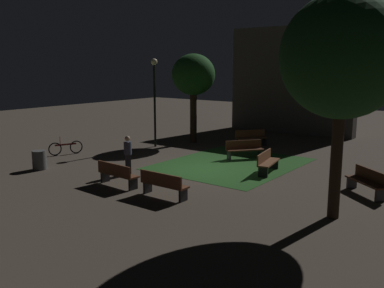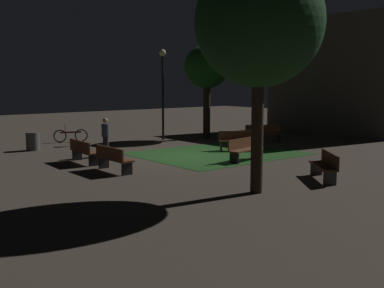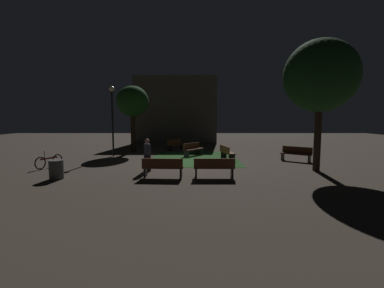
% 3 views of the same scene
% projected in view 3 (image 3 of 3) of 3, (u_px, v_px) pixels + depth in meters
% --- Properties ---
extents(ground_plane, '(60.00, 60.00, 0.00)m').
position_uv_depth(ground_plane, '(189.00, 162.00, 15.82)').
color(ground_plane, '#473D33').
extents(grass_lawn, '(5.49, 6.67, 0.01)m').
position_uv_depth(grass_lawn, '(194.00, 158.00, 17.36)').
color(grass_lawn, '#23511E').
rests_on(grass_lawn, ground).
extents(bench_corner, '(1.83, 0.59, 0.88)m').
position_uv_depth(bench_corner, '(162.00, 167.00, 11.70)').
color(bench_corner, brown).
rests_on(bench_corner, ground).
extents(bench_by_lamp, '(1.80, 0.49, 0.88)m').
position_uv_depth(bench_by_lamp, '(214.00, 167.00, 11.71)').
color(bench_by_lamp, brown).
rests_on(bench_by_lamp, ground).
extents(bench_front_right, '(1.70, 1.51, 0.88)m').
position_uv_depth(bench_front_right, '(296.00, 153.00, 16.25)').
color(bench_front_right, '#422314').
rests_on(bench_front_right, ground).
extents(bench_near_trees, '(1.43, 1.75, 0.88)m').
position_uv_depth(bench_near_trees, '(175.00, 144.00, 21.76)').
color(bench_near_trees, brown).
rests_on(bench_near_trees, ground).
extents(bench_back_row, '(0.82, 1.86, 0.88)m').
position_uv_depth(bench_back_row, '(226.00, 152.00, 16.85)').
color(bench_back_row, brown).
rests_on(bench_back_row, ground).
extents(bench_front_left, '(1.49, 1.71, 0.88)m').
position_uv_depth(bench_front_left, '(192.00, 149.00, 18.62)').
color(bench_front_left, '#422314').
rests_on(bench_front_left, ground).
extents(tree_tall_center, '(3.48, 3.48, 6.41)m').
position_uv_depth(tree_tall_center, '(320.00, 76.00, 12.87)').
color(tree_tall_center, '#2D2116').
rests_on(tree_tall_center, ground).
extents(tree_lawn_side, '(2.45, 2.45, 5.07)m').
position_uv_depth(tree_lawn_side, '(132.00, 102.00, 20.32)').
color(tree_lawn_side, '#2D2116').
rests_on(tree_lawn_side, ground).
extents(lamp_post_near_wall, '(0.36, 0.36, 4.78)m').
position_uv_depth(lamp_post_near_wall, '(112.00, 109.00, 18.09)').
color(lamp_post_near_wall, black).
rests_on(lamp_post_near_wall, ground).
extents(trash_bin, '(0.60, 0.60, 0.82)m').
position_uv_depth(trash_bin, '(56.00, 170.00, 11.47)').
color(trash_bin, '#4C4C4C').
rests_on(trash_bin, ground).
extents(bicycle, '(0.67, 1.63, 0.93)m').
position_uv_depth(bicycle, '(48.00, 161.00, 14.08)').
color(bicycle, black).
rests_on(bicycle, ground).
extents(pedestrian, '(0.34, 0.33, 1.61)m').
position_uv_depth(pedestrian, '(147.00, 154.00, 13.13)').
color(pedestrian, black).
rests_on(pedestrian, ground).
extents(building_wall_backdrop, '(8.50, 0.80, 6.91)m').
position_uv_depth(building_wall_backdrop, '(175.00, 110.00, 27.21)').
color(building_wall_backdrop, '#4C4742').
rests_on(building_wall_backdrop, ground).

